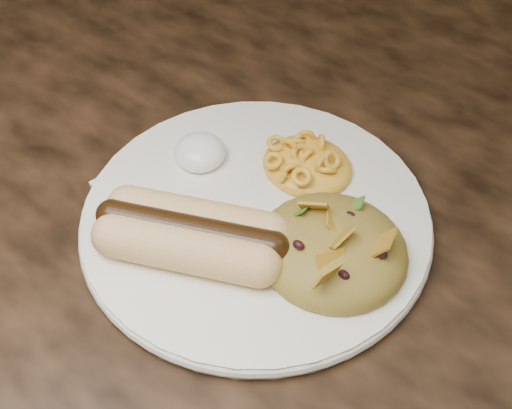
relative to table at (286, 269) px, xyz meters
The scene contains 7 objects.
table is the anchor object (origin of this frame).
plate 0.11m from the table, 93.99° to the right, with size 0.26×0.26×0.01m, color white.
hotdog 0.16m from the table, 99.69° to the right, with size 0.12×0.11×0.03m.
mac_and_cheese 0.12m from the table, 93.25° to the left, with size 0.07×0.07×0.03m, color #FFC546.
sour_cream 0.14m from the table, 162.86° to the right, with size 0.04×0.04×0.03m, color white.
taco_salad 0.15m from the table, 29.47° to the right, with size 0.11×0.10×0.05m.
fork 0.16m from the table, 158.79° to the right, with size 0.02×0.16×0.00m, color white.
Camera 1 is at (0.22, -0.31, 1.17)m, focal length 50.00 mm.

